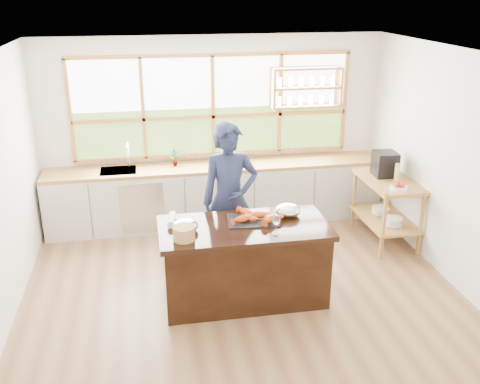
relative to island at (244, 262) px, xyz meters
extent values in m
plane|color=olive|center=(0.00, 0.20, -0.45)|extent=(5.00, 5.00, 0.00)
cube|color=silver|center=(0.00, 2.45, 0.90)|extent=(5.00, 0.02, 2.70)
cube|color=silver|center=(0.00, -2.05, 0.90)|extent=(5.00, 0.02, 2.70)
cube|color=silver|center=(2.50, 0.20, 0.90)|extent=(0.02, 4.50, 2.70)
cube|color=white|center=(0.00, 0.20, 2.25)|extent=(5.00, 4.50, 0.02)
cube|color=#B5733F|center=(0.00, 2.42, 1.25)|extent=(4.05, 0.06, 1.50)
cube|color=white|center=(0.00, 2.44, 1.59)|extent=(3.98, 0.01, 0.75)
cube|color=#33591E|center=(0.00, 2.44, 0.87)|extent=(3.98, 0.01, 0.70)
cube|color=#B5733F|center=(1.35, 2.31, 1.77)|extent=(1.00, 0.28, 0.03)
cube|color=#B5733F|center=(1.35, 2.31, 1.50)|extent=(1.00, 0.28, 0.03)
cube|color=#B5733F|center=(1.35, 2.31, 1.22)|extent=(1.00, 0.28, 0.03)
cube|color=#B5733F|center=(0.85, 2.31, 1.50)|extent=(0.03, 0.28, 0.55)
cube|color=#B5733F|center=(1.85, 2.31, 1.50)|extent=(0.03, 0.28, 0.55)
cube|color=beige|center=(0.00, 2.14, -0.03)|extent=(4.90, 0.62, 0.85)
cube|color=silver|center=(-1.10, 1.82, -0.02)|extent=(0.60, 0.01, 0.72)
cube|color=#AB7B3D|center=(0.00, 2.14, 0.42)|extent=(4.90, 0.62, 0.05)
cube|color=silver|center=(-1.40, 2.14, 0.37)|extent=(0.50, 0.42, 0.16)
cube|color=#AB7B3D|center=(2.45, 0.60, 0.00)|extent=(0.04, 0.04, 0.90)
cube|color=#AB7B3D|center=(2.45, 1.60, 0.00)|extent=(0.04, 0.04, 0.90)
cube|color=#AB7B3D|center=(1.93, 0.60, 0.00)|extent=(0.04, 0.04, 0.90)
cube|color=#AB7B3D|center=(1.93, 1.60, 0.00)|extent=(0.04, 0.04, 0.90)
cube|color=#AB7B3D|center=(2.19, 1.10, -0.13)|extent=(0.62, 1.10, 0.03)
cube|color=#AB7B3D|center=(2.19, 1.10, 0.42)|extent=(0.62, 1.10, 0.05)
cylinder|color=silver|center=(2.19, 0.85, -0.07)|extent=(0.24, 0.24, 0.11)
cylinder|color=silver|center=(2.19, 1.25, -0.07)|extent=(0.24, 0.24, 0.09)
cube|color=black|center=(0.00, 0.00, -0.03)|extent=(1.77, 0.82, 0.84)
cube|color=black|center=(0.00, 0.00, 0.42)|extent=(1.85, 0.90, 0.06)
imported|color=#1A203D|center=(-0.05, 0.67, 0.49)|extent=(0.71, 0.49, 1.88)
imported|color=slate|center=(-0.60, 2.20, 0.58)|extent=(0.14, 0.10, 0.26)
cube|color=green|center=(0.13, 2.14, 0.45)|extent=(0.46, 0.38, 0.01)
cube|color=black|center=(2.19, 1.26, 0.61)|extent=(0.31, 0.33, 0.33)
cylinder|color=#ABC25D|center=(2.24, 0.99, 0.57)|extent=(0.08, 0.08, 0.25)
cylinder|color=silver|center=(2.14, 0.71, 0.47)|extent=(0.22, 0.22, 0.05)
sphere|color=#AF2716|center=(2.19, 0.71, 0.52)|extent=(0.07, 0.07, 0.07)
sphere|color=#AF2716|center=(2.16, 0.76, 0.52)|extent=(0.07, 0.07, 0.07)
sphere|color=#AF2716|center=(2.10, 0.74, 0.52)|extent=(0.07, 0.07, 0.07)
sphere|color=#AF2716|center=(2.10, 0.68, 0.52)|extent=(0.07, 0.07, 0.07)
sphere|color=#AF2716|center=(2.16, 0.67, 0.52)|extent=(0.07, 0.07, 0.07)
cube|color=black|center=(0.12, 0.10, 0.45)|extent=(0.58, 0.44, 0.02)
ellipsoid|color=#CC3D06|center=(0.00, 0.05, 0.50)|extent=(0.23, 0.15, 0.08)
ellipsoid|color=#CC3D06|center=(0.20, 0.12, 0.50)|extent=(0.23, 0.14, 0.08)
ellipsoid|color=#CC3D06|center=(0.30, 0.00, 0.50)|extent=(0.21, 0.21, 0.08)
ellipsoid|color=#CC3D06|center=(0.07, 0.22, 0.50)|extent=(0.18, 0.23, 0.08)
ellipsoid|color=silver|center=(-0.64, -0.01, 0.50)|extent=(0.27, 0.27, 0.13)
ellipsoid|color=silver|center=(0.54, 0.19, 0.51)|extent=(0.29, 0.29, 0.14)
cylinder|color=silver|center=(0.28, -0.29, 0.45)|extent=(0.06, 0.06, 0.01)
cylinder|color=silver|center=(0.28, -0.29, 0.52)|extent=(0.01, 0.01, 0.13)
ellipsoid|color=silver|center=(0.28, -0.29, 0.62)|extent=(0.08, 0.08, 0.10)
cylinder|color=#A7794E|center=(-0.67, -0.23, 0.52)|extent=(0.23, 0.23, 0.14)
cylinder|color=white|center=(-0.77, 0.22, 0.49)|extent=(0.12, 0.31, 0.08)
camera|label=1|loc=(-0.99, -5.17, 2.88)|focal=40.00mm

